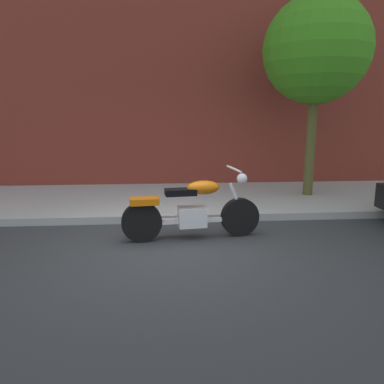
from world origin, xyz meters
TOP-DOWN VIEW (x-y plane):
  - ground_plane at (0.00, 0.00)m, footprint 60.00×60.00m
  - sidewalk at (0.00, 2.94)m, footprint 23.28×3.33m
  - building_facade at (0.00, 4.86)m, footprint 23.28×0.50m
  - motorcycle at (0.38, 0.38)m, footprint 2.21×0.70m
  - street_tree at (3.27, 2.92)m, footprint 2.30×2.30m

SIDE VIEW (x-z plane):
  - ground_plane at x=0.00m, z-range 0.00..0.00m
  - sidewalk at x=0.00m, z-range 0.00..0.14m
  - motorcycle at x=0.38m, z-range -0.11..1.02m
  - street_tree at x=3.27m, z-range 1.07..5.54m
  - building_facade at x=0.00m, z-range 0.00..8.93m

